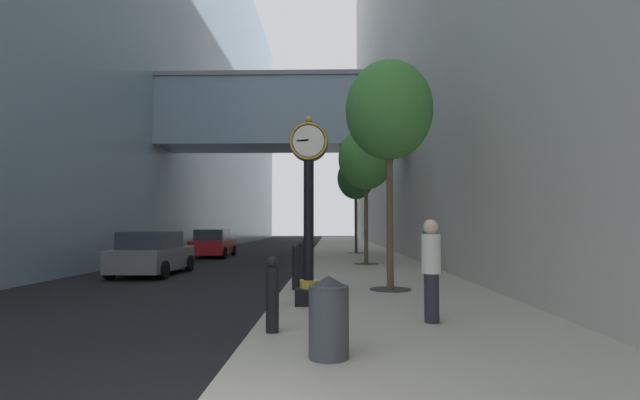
{
  "coord_description": "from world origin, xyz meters",
  "views": [
    {
      "loc": [
        1.3,
        -3.59,
        1.83
      ],
      "look_at": [
        0.83,
        16.23,
        2.96
      ],
      "focal_mm": 25.86,
      "sensor_mm": 36.0,
      "label": 1
    }
  ],
  "objects_px": {
    "bollard_nearest": "(273,293)",
    "pedestrian_walking": "(431,267)",
    "trash_bin": "(329,316)",
    "street_tree_mid_near": "(366,159)",
    "car_grey_near": "(153,254)",
    "pedestrian_by_clock": "(428,247)",
    "bollard_third": "(296,266)",
    "car_red_mid": "(213,244)",
    "street_tree_mid_far": "(356,179)",
    "bollard_fourth": "(302,259)",
    "street_tree_near": "(389,111)",
    "bollard_fifth": "(306,255)",
    "street_clock": "(309,201)"
  },
  "relations": [
    {
      "from": "bollard_fifth",
      "to": "street_tree_mid_near",
      "type": "xyz_separation_m",
      "value": [
        2.52,
        3.5,
        4.1
      ]
    },
    {
      "from": "bollard_third",
      "to": "bollard_fourth",
      "type": "xyz_separation_m",
      "value": [
        0.0,
        2.46,
        0.0
      ]
    },
    {
      "from": "bollard_fifth",
      "to": "car_red_mid",
      "type": "height_order",
      "value": "car_red_mid"
    },
    {
      "from": "pedestrian_walking",
      "to": "car_grey_near",
      "type": "bearing_deg",
      "value": 133.46
    },
    {
      "from": "street_tree_near",
      "to": "bollard_nearest",
      "type": "bearing_deg",
      "value": -116.78
    },
    {
      "from": "street_clock",
      "to": "car_red_mid",
      "type": "xyz_separation_m",
      "value": [
        -6.47,
        17.11,
        -1.59
      ]
    },
    {
      "from": "street_tree_mid_near",
      "to": "pedestrian_walking",
      "type": "xyz_separation_m",
      "value": [
        0.19,
        -12.52,
        -3.76
      ]
    },
    {
      "from": "bollard_fourth",
      "to": "pedestrian_walking",
      "type": "height_order",
      "value": "pedestrian_walking"
    },
    {
      "from": "street_tree_near",
      "to": "street_clock",
      "type": "bearing_deg",
      "value": -130.65
    },
    {
      "from": "bollard_fourth",
      "to": "street_tree_mid_near",
      "type": "bearing_deg",
      "value": 67.11
    },
    {
      "from": "bollard_third",
      "to": "trash_bin",
      "type": "relative_size",
      "value": 1.15
    },
    {
      "from": "car_grey_near",
      "to": "street_tree_mid_far",
      "type": "bearing_deg",
      "value": 55.41
    },
    {
      "from": "car_grey_near",
      "to": "pedestrian_walking",
      "type": "bearing_deg",
      "value": -46.54
    },
    {
      "from": "street_tree_mid_far",
      "to": "car_red_mid",
      "type": "xyz_separation_m",
      "value": [
        -8.53,
        -1.99,
        -4.04
      ]
    },
    {
      "from": "pedestrian_by_clock",
      "to": "car_red_mid",
      "type": "bearing_deg",
      "value": 135.83
    },
    {
      "from": "street_clock",
      "to": "pedestrian_by_clock",
      "type": "bearing_deg",
      "value": 59.98
    },
    {
      "from": "bollard_third",
      "to": "street_tree_mid_far",
      "type": "relative_size",
      "value": 0.2
    },
    {
      "from": "street_tree_mid_near",
      "to": "car_grey_near",
      "type": "relative_size",
      "value": 1.45
    },
    {
      "from": "street_clock",
      "to": "street_tree_mid_near",
      "type": "relative_size",
      "value": 0.66
    },
    {
      "from": "trash_bin",
      "to": "pedestrian_by_clock",
      "type": "bearing_deg",
      "value": 71.99
    },
    {
      "from": "bollard_third",
      "to": "car_red_mid",
      "type": "height_order",
      "value": "car_red_mid"
    },
    {
      "from": "street_tree_mid_near",
      "to": "street_tree_mid_far",
      "type": "bearing_deg",
      "value": 90.0
    },
    {
      "from": "street_tree_mid_far",
      "to": "pedestrian_walking",
      "type": "bearing_deg",
      "value": -89.49
    },
    {
      "from": "bollard_third",
      "to": "bollard_fifth",
      "type": "relative_size",
      "value": 1.0
    },
    {
      "from": "bollard_fourth",
      "to": "bollard_third",
      "type": "bearing_deg",
      "value": -90.0
    },
    {
      "from": "street_tree_mid_near",
      "to": "pedestrian_by_clock",
      "type": "relative_size",
      "value": 3.5
    },
    {
      "from": "street_clock",
      "to": "car_grey_near",
      "type": "height_order",
      "value": "street_clock"
    },
    {
      "from": "street_clock",
      "to": "pedestrian_walking",
      "type": "height_order",
      "value": "street_clock"
    },
    {
      "from": "bollard_fifth",
      "to": "trash_bin",
      "type": "height_order",
      "value": "bollard_fifth"
    },
    {
      "from": "street_tree_mid_near",
      "to": "trash_bin",
      "type": "xyz_separation_m",
      "value": [
        -1.61,
        -14.74,
        -4.19
      ]
    },
    {
      "from": "bollard_third",
      "to": "street_tree_mid_near",
      "type": "xyz_separation_m",
      "value": [
        2.52,
        8.42,
        4.1
      ]
    },
    {
      "from": "bollard_nearest",
      "to": "street_tree_mid_far",
      "type": "xyz_separation_m",
      "value": [
        2.52,
        21.68,
        4.07
      ]
    },
    {
      "from": "street_tree_mid_far",
      "to": "bollard_third",
      "type": "bearing_deg",
      "value": -98.54
    },
    {
      "from": "bollard_nearest",
      "to": "street_tree_mid_near",
      "type": "distance_m",
      "value": 14.17
    },
    {
      "from": "bollard_third",
      "to": "street_tree_mid_far",
      "type": "distance_m",
      "value": 17.43
    },
    {
      "from": "bollard_third",
      "to": "pedestrian_walking",
      "type": "xyz_separation_m",
      "value": [
        2.7,
        -4.1,
        0.34
      ]
    },
    {
      "from": "bollard_nearest",
      "to": "car_red_mid",
      "type": "xyz_separation_m",
      "value": [
        -6.02,
        19.69,
        0.03
      ]
    },
    {
      "from": "bollard_fifth",
      "to": "street_tree_near",
      "type": "relative_size",
      "value": 0.19
    },
    {
      "from": "bollard_nearest",
      "to": "street_tree_near",
      "type": "distance_m",
      "value": 6.98
    },
    {
      "from": "street_clock",
      "to": "car_red_mid",
      "type": "height_order",
      "value": "street_clock"
    },
    {
      "from": "street_clock",
      "to": "bollard_third",
      "type": "distance_m",
      "value": 2.87
    },
    {
      "from": "street_tree_mid_near",
      "to": "pedestrian_walking",
      "type": "distance_m",
      "value": 13.08
    },
    {
      "from": "bollard_fifth",
      "to": "pedestrian_by_clock",
      "type": "relative_size",
      "value": 0.68
    },
    {
      "from": "trash_bin",
      "to": "pedestrian_walking",
      "type": "distance_m",
      "value": 2.89
    },
    {
      "from": "street_clock",
      "to": "car_grey_near",
      "type": "distance_m",
      "value": 9.58
    },
    {
      "from": "bollard_nearest",
      "to": "trash_bin",
      "type": "height_order",
      "value": "bollard_nearest"
    },
    {
      "from": "street_clock",
      "to": "trash_bin",
      "type": "distance_m",
      "value": 4.36
    },
    {
      "from": "bollard_nearest",
      "to": "pedestrian_walking",
      "type": "bearing_deg",
      "value": 16.68
    },
    {
      "from": "street_tree_mid_near",
      "to": "trash_bin",
      "type": "bearing_deg",
      "value": -96.24
    },
    {
      "from": "pedestrian_walking",
      "to": "car_red_mid",
      "type": "relative_size",
      "value": 0.43
    }
  ]
}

